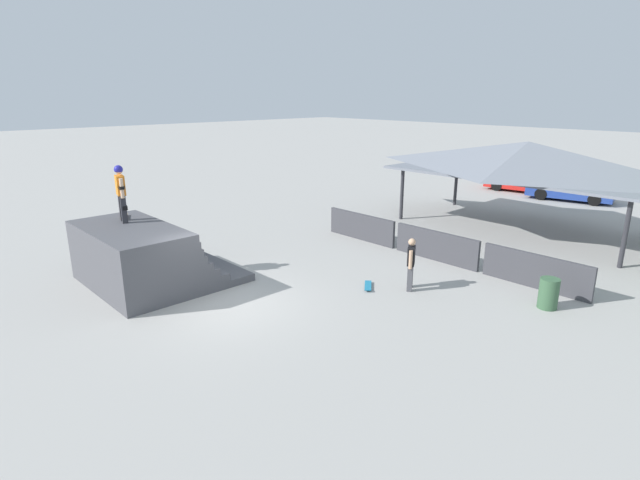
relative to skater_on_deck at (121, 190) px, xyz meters
name	(u,v)px	position (x,y,z in m)	size (l,w,h in m)	color
ground_plane	(224,305)	(3.82, 1.02, -2.85)	(160.00, 160.00, 0.00)	#A3A09B
quarter_pipe_ramp	(143,258)	(0.77, 0.13, -2.03)	(4.21, 4.08, 1.86)	#4C4C51
skater_on_deck	(121,190)	(0.00, 0.00, 0.00)	(0.75, 0.34, 1.74)	#2D2D33
skateboard_on_deck	(124,216)	(-0.44, 0.18, -0.94)	(0.79, 0.50, 0.09)	red
bystander_walking	(411,261)	(6.62, 5.75, -1.98)	(0.43, 0.58, 1.58)	#4C4C51
skateboard_on_ground	(368,286)	(5.71, 4.90, -2.80)	(0.70, 0.76, 0.09)	red
barrier_fence	(436,246)	(5.58, 8.59, -2.33)	(10.39, 0.12, 1.05)	#3D3D42
pavilion_shelter	(527,159)	(5.65, 14.74, 0.18)	(10.91, 5.33, 3.74)	#2D2D33
trash_bin	(549,293)	(10.03, 7.39, -2.43)	(0.52, 0.52, 0.85)	#385B3D
parked_car_red	(523,181)	(1.71, 23.25, -2.25)	(4.39, 2.24, 1.27)	red
parked_car_blue	(570,189)	(4.64, 22.61, -2.25)	(4.56, 2.57, 1.27)	navy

